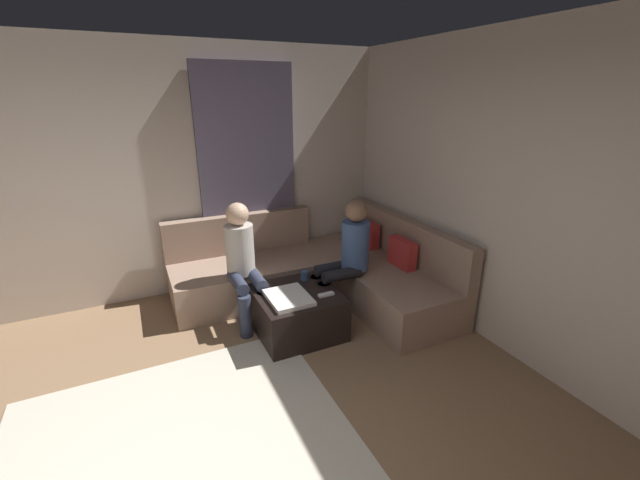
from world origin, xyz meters
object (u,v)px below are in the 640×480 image
(coffee_mug, at_px, (305,275))
(person_on_couch_side, at_px, (243,259))
(game_remote, at_px, (326,294))
(ottoman, at_px, (297,312))
(sectional_couch, at_px, (323,272))
(person_on_couch_back, at_px, (347,253))

(coffee_mug, relative_size, person_on_couch_side, 0.08)
(game_remote, bearing_deg, ottoman, -129.29)
(sectional_couch, height_order, person_on_couch_back, person_on_couch_back)
(sectional_couch, xyz_separation_m, ottoman, (0.58, -0.56, -0.07))
(ottoman, relative_size, coffee_mug, 8.00)
(ottoman, xyz_separation_m, person_on_couch_back, (-0.14, 0.61, 0.45))
(sectional_couch, bearing_deg, ottoman, -43.57)
(sectional_couch, bearing_deg, person_on_couch_side, -81.00)
(coffee_mug, bearing_deg, person_on_couch_side, -111.18)
(sectional_couch, height_order, game_remote, sectional_couch)
(person_on_couch_side, bearing_deg, ottoman, 130.88)
(coffee_mug, bearing_deg, ottoman, -39.29)
(ottoman, height_order, coffee_mug, coffee_mug)
(ottoman, bearing_deg, person_on_couch_back, 102.92)
(coffee_mug, bearing_deg, sectional_couch, 134.11)
(ottoman, xyz_separation_m, person_on_couch_side, (-0.44, -0.38, 0.45))
(person_on_couch_back, distance_m, person_on_couch_side, 1.03)
(ottoman, relative_size, person_on_couch_back, 0.63)
(ottoman, bearing_deg, sectional_couch, 136.43)
(sectional_couch, bearing_deg, person_on_couch_back, 7.07)
(game_remote, distance_m, person_on_couch_back, 0.55)
(sectional_couch, relative_size, person_on_couch_back, 2.12)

